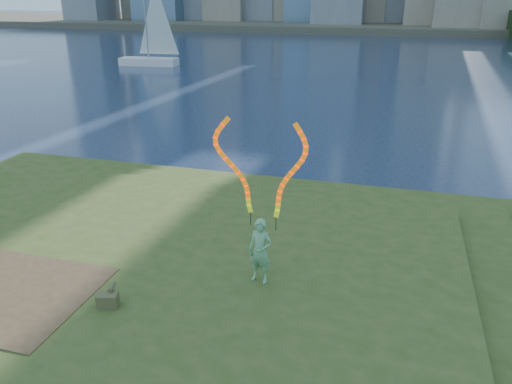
% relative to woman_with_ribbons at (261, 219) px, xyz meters
% --- Properties ---
extents(ground, '(320.00, 320.00, 0.00)m').
position_rel_woman_with_ribbons_xyz_m(ground, '(-2.59, 1.24, -2.25)').
color(ground, '#1B2944').
rests_on(ground, ground).
extents(grassy_knoll, '(20.00, 18.00, 0.80)m').
position_rel_woman_with_ribbons_xyz_m(grassy_knoll, '(-2.59, -1.05, -1.92)').
color(grassy_knoll, '#3A4B1A').
rests_on(grassy_knoll, ground).
extents(dirt_patch, '(3.20, 3.00, 0.02)m').
position_rel_woman_with_ribbons_xyz_m(dirt_patch, '(-4.79, -1.96, -1.44)').
color(dirt_patch, '#47331E').
rests_on(dirt_patch, grassy_knoll).
extents(far_shore, '(320.00, 40.00, 1.20)m').
position_rel_woman_with_ribbons_xyz_m(far_shore, '(-2.59, 96.24, -1.65)').
color(far_shore, '#4B4637').
rests_on(far_shore, ground).
extents(woman_with_ribbons, '(1.96, 0.48, 3.85)m').
position_rel_woman_with_ribbons_xyz_m(woman_with_ribbons, '(0.00, 0.00, 0.00)').
color(woman_with_ribbons, '#187D23').
rests_on(woman_with_ribbons, grassy_knoll).
extents(canvas_bag, '(0.46, 0.52, 0.38)m').
position_rel_woman_with_ribbons_xyz_m(canvas_bag, '(-2.66, -1.77, -1.30)').
color(canvas_bag, '#4D4E28').
rests_on(canvas_bag, grassy_knoll).
extents(sailboat, '(5.91, 2.18, 8.89)m').
position_rel_woman_with_ribbons_xyz_m(sailboat, '(-20.63, 35.36, -0.73)').
color(sailboat, white).
rests_on(sailboat, ground).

